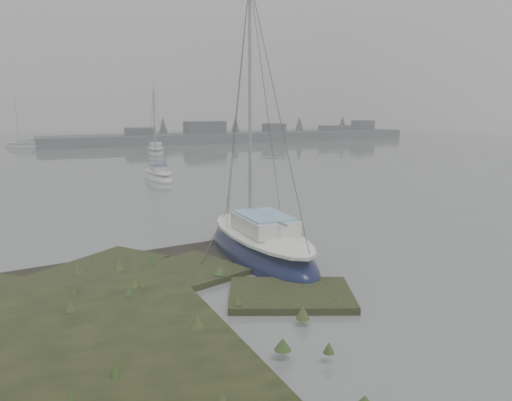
% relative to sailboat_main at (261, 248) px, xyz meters
% --- Properties ---
extents(ground, '(160.00, 160.00, 0.00)m').
position_rel_sailboat_main_xyz_m(ground, '(-1.50, 26.49, -0.33)').
color(ground, slate).
rests_on(ground, ground).
extents(far_shoreline, '(60.00, 8.00, 4.15)m').
position_rel_sailboat_main_xyz_m(far_shoreline, '(25.34, 58.39, 0.52)').
color(far_shoreline, '#4C4F51').
rests_on(far_shoreline, ground).
extents(sailboat_main, '(2.70, 7.60, 10.63)m').
position_rel_sailboat_main_xyz_m(sailboat_main, '(0.00, 0.00, 0.00)').
color(sailboat_main, '#0B1133').
rests_on(sailboat_main, ground).
extents(sailboat_white, '(1.76, 5.16, 7.25)m').
position_rel_sailboat_main_xyz_m(sailboat_white, '(1.74, 21.29, -0.10)').
color(sailboat_white, white).
rests_on(sailboat_white, ground).
extents(sailboat_far_b, '(3.42, 6.46, 8.70)m').
position_rel_sailboat_main_xyz_m(sailboat_far_b, '(6.84, 41.95, -0.06)').
color(sailboat_far_b, '#A8AEB1').
rests_on(sailboat_far_b, ground).
extents(sailboat_far_c, '(5.61, 4.40, 7.73)m').
position_rel_sailboat_main_xyz_m(sailboat_far_c, '(-7.00, 58.98, -0.09)').
color(sailboat_far_c, silver).
rests_on(sailboat_far_c, ground).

